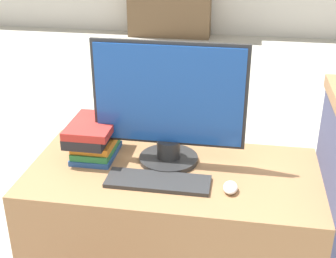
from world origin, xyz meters
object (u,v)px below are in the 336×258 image
(mouse, at_px, (230,187))
(book_stack, at_px, (94,138))
(monitor, at_px, (169,105))
(keyboard, at_px, (158,181))

(mouse, distance_m, book_stack, 0.63)
(mouse, bearing_deg, monitor, 143.66)
(monitor, distance_m, book_stack, 0.37)
(monitor, height_order, mouse, monitor)
(mouse, xyz_separation_m, book_stack, (-0.60, 0.19, 0.07))
(monitor, distance_m, keyboard, 0.31)
(monitor, height_order, keyboard, monitor)
(monitor, xyz_separation_m, mouse, (0.27, -0.20, -0.24))
(keyboard, bearing_deg, monitor, 86.76)
(monitor, bearing_deg, book_stack, -179.05)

